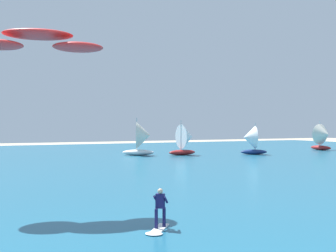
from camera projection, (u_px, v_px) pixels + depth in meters
name	position (u px, v px, depth m)	size (l,w,h in m)	color
ocean	(57.00, 162.00, 48.01)	(160.00, 90.00, 0.10)	#1E607F
kitesurfer	(159.00, 215.00, 16.35)	(1.69, 1.86, 1.67)	white
kite	(38.00, 41.00, 20.66)	(7.03, 3.94, 1.02)	red
sailboat_heeled_over	(250.00, 140.00, 60.06)	(4.24, 3.79, 4.77)	navy
sailboat_anchored_offshore	(186.00, 139.00, 58.77)	(4.31, 3.62, 5.11)	maroon
sailboat_mid_left	(323.00, 137.00, 70.50)	(3.73, 4.43, 5.25)	maroon
sailboat_leading	(143.00, 138.00, 57.96)	(4.88, 4.37, 5.48)	white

